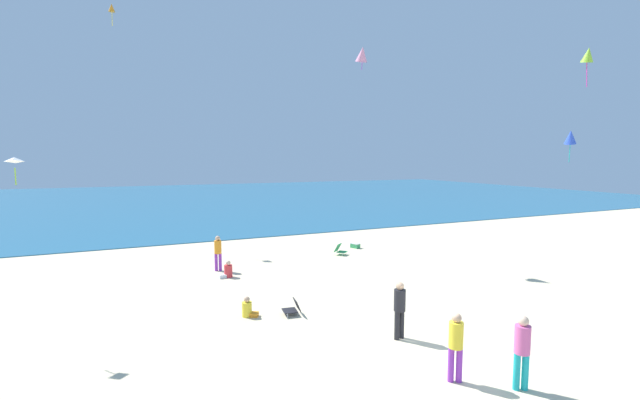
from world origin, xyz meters
The scene contains 16 objects.
ground_plane centered at (0.00, 10.00, 0.00)m, with size 120.00×120.00×0.00m, color beige.
ocean_water centered at (0.00, 48.53, 0.03)m, with size 120.00×60.00×0.05m, color #236084.
beach_chair_near_camera centered at (3.53, 11.99, 0.28)m, with size 0.78×0.79×0.61m.
beach_chair_far_right centered at (-1.91, 4.67, 0.24)m, with size 0.63×0.58×0.53m.
cooler_box centered at (5.16, 13.21, 0.15)m, with size 0.50×0.61×0.29m.
person_0 centered at (1.21, -1.79, 1.00)m, with size 0.46×0.46×1.73m.
person_1 centered at (-3.00, 10.09, 0.28)m, with size 0.62×0.39×0.76m.
person_2 centered at (0.08, -0.91, 0.96)m, with size 0.46×0.46×1.67m.
person_3 centered at (0.26, 1.62, 0.98)m, with size 0.39×0.39×1.69m.
person_4 centered at (-3.34, 5.14, 0.25)m, with size 0.61×0.51×0.68m.
person_6 centered at (-3.16, 11.37, 0.96)m, with size 0.40×0.40×1.66m.
kite_orange centered at (-7.43, 21.39, 14.41)m, with size 0.46×0.50×1.31m.
kite_pink centered at (4.08, 10.71, 10.44)m, with size 0.67×0.84×1.20m.
kite_white centered at (-9.67, 5.98, 5.20)m, with size 0.35×0.27×0.82m.
kite_blue centered at (10.43, 3.93, 6.15)m, with size 0.77×0.75×1.41m.
kite_lime centered at (7.87, 1.64, 8.80)m, with size 0.58×0.63×1.37m.
Camera 1 is at (-6.69, -8.30, 5.25)m, focal length 23.72 mm.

